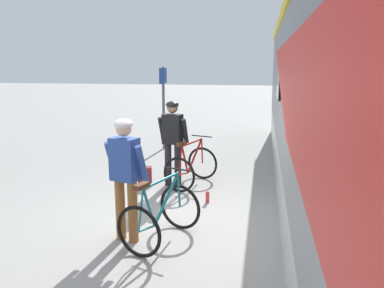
% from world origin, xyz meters
% --- Properties ---
extents(ground_plane, '(80.00, 80.00, 0.00)m').
position_xyz_m(ground_plane, '(0.00, 0.00, 0.00)').
color(ground_plane, '#A09E99').
extents(cyclist_near_in_blue, '(0.66, 0.42, 1.76)m').
position_xyz_m(cyclist_near_in_blue, '(-0.44, -0.63, 1.05)').
color(cyclist_near_in_blue, '#935B2D').
rests_on(cyclist_near_in_blue, ground).
extents(cyclist_far_in_dark, '(0.65, 0.39, 1.76)m').
position_xyz_m(cyclist_far_in_dark, '(-0.37, 1.91, 1.05)').
color(cyclist_far_in_dark, '#232328').
rests_on(cyclist_far_in_dark, ground).
extents(bicycle_near_teal, '(1.02, 1.24, 0.99)m').
position_xyz_m(bicycle_near_teal, '(0.05, -0.62, 0.40)').
color(bicycle_near_teal, black).
rests_on(bicycle_near_teal, ground).
extents(bicycle_far_red, '(1.00, 1.24, 0.99)m').
position_xyz_m(bicycle_far_red, '(-0.01, 2.03, 0.40)').
color(bicycle_far_red, black).
rests_on(bicycle_far_red, ground).
extents(backpack_on_platform, '(0.32, 0.24, 0.40)m').
position_xyz_m(backpack_on_platform, '(-0.95, 1.82, 0.20)').
color(backpack_on_platform, maroon).
rests_on(backpack_on_platform, ground).
extents(water_bottle_near_the_bikes, '(0.07, 0.07, 0.21)m').
position_xyz_m(water_bottle_near_the_bikes, '(0.47, 1.07, 0.10)').
color(water_bottle_near_the_bikes, red).
rests_on(water_bottle_near_the_bikes, ground).
extents(platform_sign_post, '(0.08, 0.70, 2.40)m').
position_xyz_m(platform_sign_post, '(-1.46, 5.34, 1.62)').
color(platform_sign_post, '#595B60').
rests_on(platform_sign_post, ground).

